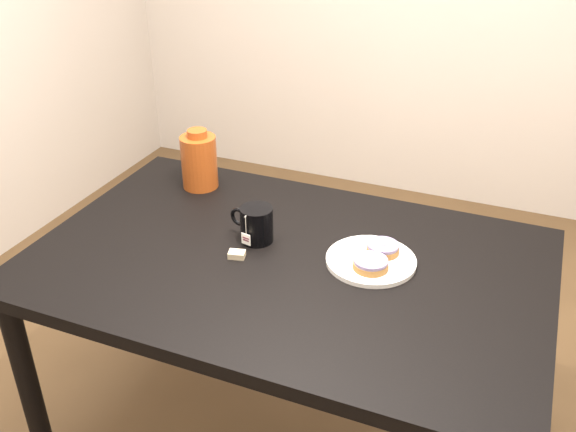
{
  "coord_description": "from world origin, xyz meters",
  "views": [
    {
      "loc": [
        0.56,
        -1.36,
        1.71
      ],
      "look_at": [
        -0.05,
        0.12,
        0.81
      ],
      "focal_mm": 40.0,
      "sensor_mm": 36.0,
      "label": 1
    }
  ],
  "objects_px": {
    "bagel_front": "(371,264)",
    "mug": "(256,224)",
    "teabag_pouch": "(237,254)",
    "bagel_back": "(383,248)",
    "plate": "(371,260)",
    "table": "(287,283)",
    "bagel_package": "(199,161)"
  },
  "relations": [
    {
      "from": "bagel_front",
      "to": "mug",
      "type": "height_order",
      "value": "mug"
    },
    {
      "from": "teabag_pouch",
      "to": "bagel_back",
      "type": "bearing_deg",
      "value": 23.02
    },
    {
      "from": "plate",
      "to": "bagel_back",
      "type": "relative_size",
      "value": 1.97
    },
    {
      "from": "bagel_back",
      "to": "bagel_front",
      "type": "bearing_deg",
      "value": -96.23
    },
    {
      "from": "bagel_back",
      "to": "teabag_pouch",
      "type": "distance_m",
      "value": 0.4
    },
    {
      "from": "bagel_back",
      "to": "teabag_pouch",
      "type": "height_order",
      "value": "bagel_back"
    },
    {
      "from": "plate",
      "to": "table",
      "type": "bearing_deg",
      "value": -163.18
    },
    {
      "from": "bagel_back",
      "to": "bagel_package",
      "type": "xyz_separation_m",
      "value": [
        -0.67,
        0.19,
        0.07
      ]
    },
    {
      "from": "bagel_package",
      "to": "plate",
      "type": "bearing_deg",
      "value": -19.49
    },
    {
      "from": "table",
      "to": "plate",
      "type": "height_order",
      "value": "plate"
    },
    {
      "from": "table",
      "to": "bagel_back",
      "type": "relative_size",
      "value": 11.27
    },
    {
      "from": "bagel_back",
      "to": "mug",
      "type": "height_order",
      "value": "mug"
    },
    {
      "from": "mug",
      "to": "teabag_pouch",
      "type": "distance_m",
      "value": 0.11
    },
    {
      "from": "plate",
      "to": "teabag_pouch",
      "type": "xyz_separation_m",
      "value": [
        -0.35,
        -0.11,
        -0.0
      ]
    },
    {
      "from": "plate",
      "to": "bagel_package",
      "type": "xyz_separation_m",
      "value": [
        -0.65,
        0.23,
        0.08
      ]
    },
    {
      "from": "bagel_back",
      "to": "bagel_package",
      "type": "height_order",
      "value": "bagel_package"
    },
    {
      "from": "bagel_package",
      "to": "bagel_front",
      "type": "bearing_deg",
      "value": -22.54
    },
    {
      "from": "teabag_pouch",
      "to": "table",
      "type": "bearing_deg",
      "value": 20.41
    },
    {
      "from": "bagel_front",
      "to": "bagel_package",
      "type": "xyz_separation_m",
      "value": [
        -0.66,
        0.28,
        0.07
      ]
    },
    {
      "from": "teabag_pouch",
      "to": "mug",
      "type": "bearing_deg",
      "value": 83.89
    },
    {
      "from": "plate",
      "to": "bagel_package",
      "type": "distance_m",
      "value": 0.7
    },
    {
      "from": "table",
      "to": "teabag_pouch",
      "type": "xyz_separation_m",
      "value": [
        -0.13,
        -0.05,
        0.09
      ]
    },
    {
      "from": "table",
      "to": "bagel_package",
      "type": "height_order",
      "value": "bagel_package"
    },
    {
      "from": "bagel_package",
      "to": "mug",
      "type": "bearing_deg",
      "value": -37.4
    },
    {
      "from": "plate",
      "to": "bagel_package",
      "type": "height_order",
      "value": "bagel_package"
    },
    {
      "from": "bagel_front",
      "to": "bagel_package",
      "type": "height_order",
      "value": "bagel_package"
    },
    {
      "from": "teabag_pouch",
      "to": "plate",
      "type": "bearing_deg",
      "value": 18.17
    },
    {
      "from": "bagel_back",
      "to": "bagel_front",
      "type": "relative_size",
      "value": 1.07
    },
    {
      "from": "table",
      "to": "bagel_front",
      "type": "bearing_deg",
      "value": 5.41
    },
    {
      "from": "mug",
      "to": "plate",
      "type": "bearing_deg",
      "value": 12.33
    },
    {
      "from": "bagel_front",
      "to": "bagel_back",
      "type": "bearing_deg",
      "value": 83.77
    },
    {
      "from": "bagel_back",
      "to": "mug",
      "type": "relative_size",
      "value": 0.85
    }
  ]
}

